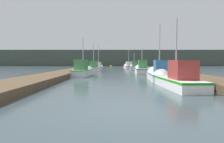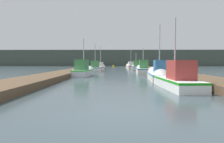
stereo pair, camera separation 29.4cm
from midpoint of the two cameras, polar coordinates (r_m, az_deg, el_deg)
ground_plane at (r=5.98m, az=4.64°, el=-11.23°), size 200.00×200.00×0.00m
dock_left at (r=22.45m, az=-12.50°, el=-0.38°), size 2.70×40.00×0.40m
dock_right at (r=22.63m, az=16.35°, el=-0.40°), size 2.70×40.00×0.40m
distant_shore_ridge at (r=69.70m, az=1.32°, el=3.78°), size 120.00×16.00×5.05m
fishing_boat_0 at (r=11.82m, az=17.93°, el=-2.09°), size 1.62×5.57×4.27m
fishing_boat_1 at (r=16.48m, az=13.70°, el=-0.72°), size 1.90×5.26×4.79m
fishing_boat_2 at (r=20.18m, az=-7.67°, el=0.31°), size 1.73×4.74×4.03m
fishing_boat_3 at (r=24.79m, az=9.15°, el=0.60°), size 1.88×5.95×3.55m
fishing_boat_4 at (r=29.68m, az=-4.54°, el=1.05°), size 2.11×5.31×4.60m
fishing_boat_5 at (r=34.46m, az=7.10°, el=1.30°), size 1.84×5.94×3.28m
fishing_boat_6 at (r=38.48m, az=-3.01°, el=1.29°), size 1.58×5.36×4.88m
fishing_boat_7 at (r=43.04m, az=5.55°, el=1.54°), size 2.04×4.78×4.63m
mooring_piling_0 at (r=22.58m, az=13.50°, el=0.95°), size 0.35×0.35×1.43m
mooring_piling_1 at (r=35.21m, az=-5.45°, el=1.67°), size 0.27×0.27×1.39m
mooring_piling_2 at (r=30.07m, az=-6.82°, el=1.37°), size 0.32×0.32×1.31m
channel_buoy at (r=50.77m, az=0.59°, el=1.45°), size 0.60×0.60×1.10m
seagull_lead at (r=33.91m, az=-0.02°, el=8.47°), size 0.56×0.30×0.12m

